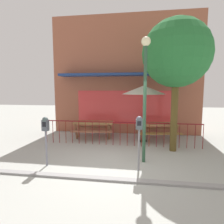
{
  "coord_description": "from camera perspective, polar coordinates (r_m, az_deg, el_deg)",
  "views": [
    {
      "loc": [
        0.79,
        -5.35,
        2.27
      ],
      "look_at": [
        -0.39,
        2.56,
        1.31
      ],
      "focal_mm": 30.63,
      "sensor_mm": 36.0,
      "label": 1
    }
  ],
  "objects": [
    {
      "name": "patio_fence_front",
      "position": [
        7.72,
        2.44,
        -5.2
      ],
      "size": [
        6.36,
        0.04,
        0.97
      ],
      "color": "maroon",
      "rests_on": "ground"
    },
    {
      "name": "parking_meter_far",
      "position": [
        5.93,
        -19.24,
        -4.62
      ],
      "size": [
        0.18,
        0.17,
        1.47
      ],
      "color": "slate",
      "rests_on": "ground"
    },
    {
      "name": "picnic_table_right",
      "position": [
        8.69,
        13.31,
        -4.36
      ],
      "size": [
        1.97,
        1.6,
        0.79
      ],
      "color": "#94623E",
      "rests_on": "ground"
    },
    {
      "name": "ground",
      "position": [
        5.86,
        0.08,
        -15.95
      ],
      "size": [
        40.0,
        40.0,
        0.0
      ],
      "primitive_type": "plane",
      "color": "#A5A7A0"
    },
    {
      "name": "parking_meter_near",
      "position": [
        5.26,
        8.1,
        -5.02
      ],
      "size": [
        0.18,
        0.17,
        1.55
      ],
      "color": "slate",
      "rests_on": "ground"
    },
    {
      "name": "patio_umbrella",
      "position": [
        8.26,
        9.42,
        6.44
      ],
      "size": [
        1.84,
        1.84,
        2.42
      ],
      "color": "black",
      "rests_on": "ground"
    },
    {
      "name": "street_lamp",
      "position": [
        5.86,
        9.87,
        8.89
      ],
      "size": [
        0.28,
        0.28,
        3.79
      ],
      "color": "#2A4E36",
      "rests_on": "ground"
    },
    {
      "name": "street_tree",
      "position": [
        7.34,
        18.7,
        16.12
      ],
      "size": [
        2.4,
        2.4,
        4.73
      ],
      "color": "#51411D",
      "rests_on": "ground"
    },
    {
      "name": "curb_edge",
      "position": [
        5.09,
        -1.42,
        -19.63
      ],
      "size": [
        10.56,
        0.2,
        0.11
      ],
      "primitive_type": "cube",
      "color": "gray",
      "rests_on": "ground"
    },
    {
      "name": "pub_storefront",
      "position": [
        9.99,
        4.01,
        10.77
      ],
      "size": [
        7.54,
        1.32,
        5.96
      ],
      "color": "#55311E",
      "rests_on": "ground"
    },
    {
      "name": "picnic_table_left",
      "position": [
        8.89,
        -5.59,
        -3.97
      ],
      "size": [
        1.92,
        1.52,
        0.79
      ],
      "color": "olive",
      "rests_on": "ground"
    }
  ]
}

